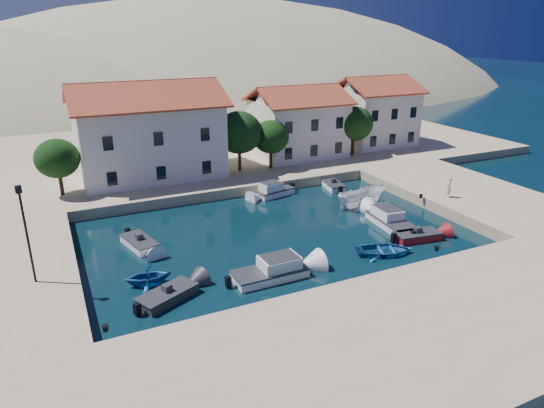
{
  "coord_description": "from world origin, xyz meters",
  "views": [
    {
      "loc": [
        -15.6,
        -22.06,
        15.77
      ],
      "look_at": [
        0.46,
        11.89,
        2.0
      ],
      "focal_mm": 32.0,
      "sensor_mm": 36.0,
      "label": 1
    }
  ],
  "objects": [
    {
      "name": "quay_north",
      "position": [
        2.0,
        38.0,
        0.5
      ],
      "size": [
        80.0,
        36.0,
        1.0
      ],
      "primitive_type": "cube",
      "color": "tan",
      "rests_on": "ground"
    },
    {
      "name": "trees",
      "position": [
        4.51,
        25.46,
        4.84
      ],
      "size": [
        37.3,
        5.3,
        6.45
      ],
      "color": "#382314",
      "rests_on": "quay_north"
    },
    {
      "name": "hills",
      "position": [
        20.64,
        123.62,
        -23.4
      ],
      "size": [
        254.0,
        176.0,
        99.0
      ],
      "color": "tan",
      "rests_on": "ground"
    },
    {
      "name": "pedestrian",
      "position": [
        17.07,
        9.09,
        1.93
      ],
      "size": [
        0.81,
        0.77,
        1.87
      ],
      "primitive_type": "imported",
      "rotation": [
        0.0,
        0.0,
        3.78
      ],
      "color": "beige",
      "rests_on": "quay_east"
    },
    {
      "name": "bollards",
      "position": [
        2.8,
        3.87,
        1.15
      ],
      "size": [
        29.36,
        9.56,
        0.3
      ],
      "color": "black",
      "rests_on": "ground"
    },
    {
      "name": "lamppost",
      "position": [
        -17.5,
        8.0,
        4.75
      ],
      "size": [
        0.35,
        0.25,
        6.22
      ],
      "color": "black",
      "rests_on": "quay_west"
    },
    {
      "name": "building_left",
      "position": [
        -6.0,
        28.0,
        5.94
      ],
      "size": [
        14.7,
        9.45,
        9.7
      ],
      "color": "silver",
      "rests_on": "quay_north"
    },
    {
      "name": "motorboat_red_se",
      "position": [
        9.66,
        4.58,
        0.3
      ],
      "size": [
        3.82,
        2.1,
        1.25
      ],
      "rotation": [
        0.0,
        0.0,
        -0.14
      ],
      "color": "maroon",
      "rests_on": "ground"
    },
    {
      "name": "boat_east",
      "position": [
        9.95,
        12.65,
        0.0
      ],
      "size": [
        5.15,
        2.07,
        1.97
      ],
      "primitive_type": "imported",
      "rotation": [
        0.0,
        0.0,
        1.6
      ],
      "color": "white",
      "rests_on": "ground"
    },
    {
      "name": "motorboat_white_ne",
      "position": [
        10.57,
        18.45,
        0.3
      ],
      "size": [
        2.12,
        3.57,
        1.25
      ],
      "rotation": [
        0.0,
        0.0,
        1.4
      ],
      "color": "white",
      "rests_on": "ground"
    },
    {
      "name": "quay_west",
      "position": [
        -19.0,
        10.0,
        0.5
      ],
      "size": [
        8.0,
        20.0,
        1.0
      ],
      "primitive_type": "cube",
      "color": "tan",
      "rests_on": "ground"
    },
    {
      "name": "building_mid",
      "position": [
        12.0,
        29.0,
        5.22
      ],
      "size": [
        10.5,
        8.4,
        8.3
      ],
      "color": "silver",
      "rests_on": "quay_north"
    },
    {
      "name": "rowboat_west",
      "position": [
        -11.0,
        6.5,
        0.0
      ],
      "size": [
        3.28,
        2.92,
        1.58
      ],
      "primitive_type": "imported",
      "rotation": [
        0.0,
        0.0,
        -1.69
      ],
      "color": "#1B5597",
      "rests_on": "ground"
    },
    {
      "name": "ground",
      "position": [
        0.0,
        0.0,
        0.0
      ],
      "size": [
        400.0,
        400.0,
        0.0
      ],
      "primitive_type": "plane",
      "color": "black",
      "rests_on": "ground"
    },
    {
      "name": "rowboat_south",
      "position": [
        5.73,
        3.63,
        0.0
      ],
      "size": [
        4.95,
        4.28,
        0.86
      ],
      "primitive_type": "imported",
      "rotation": [
        0.0,
        0.0,
        1.2
      ],
      "color": "#1B5597",
      "rests_on": "ground"
    },
    {
      "name": "quay_south",
      "position": [
        0.0,
        -6.0,
        0.5
      ],
      "size": [
        52.0,
        12.0,
        1.0
      ],
      "primitive_type": "cube",
      "color": "tan",
      "rests_on": "ground"
    },
    {
      "name": "motorboat_grey_sw",
      "position": [
        -10.32,
        4.08,
        0.29
      ],
      "size": [
        4.14,
        3.17,
        1.25
      ],
      "rotation": [
        0.0,
        0.0,
        0.45
      ],
      "color": "#2D2E31",
      "rests_on": "ground"
    },
    {
      "name": "cabin_cruiser_north",
      "position": [
        4.14,
        19.0,
        0.48
      ],
      "size": [
        4.26,
        2.57,
        1.6
      ],
      "rotation": [
        0.0,
        0.0,
        3.38
      ],
      "color": "white",
      "rests_on": "ground"
    },
    {
      "name": "cabin_cruiser_south",
      "position": [
        -3.47,
        3.91,
        0.48
      ],
      "size": [
        5.09,
        2.23,
        1.6
      ],
      "rotation": [
        0.0,
        0.0,
        0.01
      ],
      "color": "white",
      "rests_on": "ground"
    },
    {
      "name": "quay_east",
      "position": [
        20.5,
        10.0,
        0.5
      ],
      "size": [
        11.0,
        20.0,
        1.0
      ],
      "primitive_type": "cube",
      "color": "tan",
      "rests_on": "ground"
    },
    {
      "name": "cabin_cruiser_east",
      "position": [
        9.53,
        7.64,
        0.48
      ],
      "size": [
        2.59,
        5.35,
        1.6
      ],
      "rotation": [
        0.0,
        0.0,
        1.47
      ],
      "color": "white",
      "rests_on": "ground"
    },
    {
      "name": "motorboat_white_west",
      "position": [
        -10.36,
        12.6,
        0.29
      ],
      "size": [
        2.5,
        4.02,
        1.25
      ],
      "rotation": [
        0.0,
        0.0,
        -1.33
      ],
      "color": "white",
      "rests_on": "ground"
    },
    {
      "name": "building_right",
      "position": [
        24.0,
        30.0,
        5.47
      ],
      "size": [
        9.45,
        8.4,
        8.8
      ],
      "color": "silver",
      "rests_on": "quay_north"
    }
  ]
}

